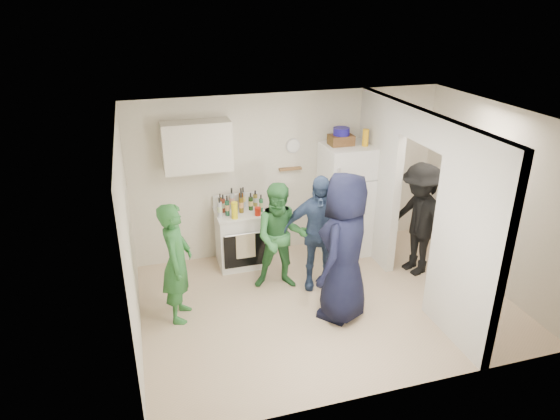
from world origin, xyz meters
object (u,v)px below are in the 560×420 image
object	(u,v)px
yellow_cup_stack_top	(365,138)
person_navy	(344,248)
fridge	(345,200)
wicker_basket	(341,140)
person_denim	(318,233)
person_nook	(419,220)
blue_bowl	(341,131)
person_green_left	(177,263)
person_green_center	(281,237)
stove	(241,238)

from	to	relation	value
yellow_cup_stack_top	person_navy	distance (m)	2.00
fridge	yellow_cup_stack_top	size ratio (longest dim) A/B	6.96
wicker_basket	person_denim	bearing A→B (deg)	-125.89
person_nook	blue_bowl	bearing A→B (deg)	-149.87
person_navy	person_nook	distance (m)	1.63
fridge	yellow_cup_stack_top	distance (m)	1.02
person_green_left	yellow_cup_stack_top	bearing A→B (deg)	-56.06
blue_bowl	person_green_center	world-z (taller)	blue_bowl
person_navy	yellow_cup_stack_top	bearing A→B (deg)	-165.27
blue_bowl	person_nook	distance (m)	1.69
person_denim	person_nook	size ratio (longest dim) A/B	0.98
fridge	person_navy	world-z (taller)	person_navy
wicker_basket	person_green_left	world-z (taller)	wicker_basket
fridge	person_green_center	xyz separation A→B (m)	(-1.26, -0.76, -0.11)
yellow_cup_stack_top	person_green_center	bearing A→B (deg)	-156.06
yellow_cup_stack_top	person_green_left	size ratio (longest dim) A/B	0.16
yellow_cup_stack_top	person_green_center	world-z (taller)	yellow_cup_stack_top
wicker_basket	yellow_cup_stack_top	distance (m)	0.36
fridge	person_green_center	size ratio (longest dim) A/B	1.14
person_green_left	person_nook	bearing A→B (deg)	-71.84
person_green_center	person_denim	xyz separation A→B (m)	(0.49, -0.12, 0.05)
person_green_center	person_nook	size ratio (longest dim) A/B	0.92
fridge	wicker_basket	xyz separation A→B (m)	(-0.10, 0.05, 0.95)
stove	yellow_cup_stack_top	bearing A→B (deg)	-3.96
wicker_basket	person_navy	xyz separation A→B (m)	(-0.61, -1.67, -0.86)
yellow_cup_stack_top	person_green_left	xyz separation A→B (m)	(-2.91, -0.99, -1.09)
yellow_cup_stack_top	person_denim	bearing A→B (deg)	-141.91
stove	blue_bowl	xyz separation A→B (m)	(1.56, 0.02, 1.51)
wicker_basket	person_green_center	size ratio (longest dim) A/B	0.23
wicker_basket	person_green_left	distance (m)	3.01
fridge	person_green_left	world-z (taller)	fridge
person_green_center	yellow_cup_stack_top	bearing A→B (deg)	38.22
person_nook	wicker_basket	bearing A→B (deg)	-149.87
person_nook	person_navy	bearing A→B (deg)	-75.15
stove	blue_bowl	size ratio (longest dim) A/B	3.59
blue_bowl	yellow_cup_stack_top	size ratio (longest dim) A/B	0.96
wicker_basket	person_denim	xyz separation A→B (m)	(-0.67, -0.93, -1.00)
fridge	person_navy	size ratio (longest dim) A/B	0.91
blue_bowl	person_green_left	xyz separation A→B (m)	(-2.59, -1.14, -1.17)
yellow_cup_stack_top	person_navy	size ratio (longest dim) A/B	0.13
person_green_center	person_denim	distance (m)	0.51
person_navy	person_denim	bearing A→B (deg)	-129.38
fridge	person_denim	size ratio (longest dim) A/B	1.06
blue_bowl	person_navy	distance (m)	2.04
stove	person_nook	world-z (taller)	person_nook
person_green_left	person_denim	bearing A→B (deg)	-68.46
person_green_center	person_navy	bearing A→B (deg)	-43.27
fridge	blue_bowl	bearing A→B (deg)	153.43
fridge	person_green_left	xyz separation A→B (m)	(-2.69, -1.09, -0.09)
person_green_left	person_green_center	bearing A→B (deg)	-61.69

